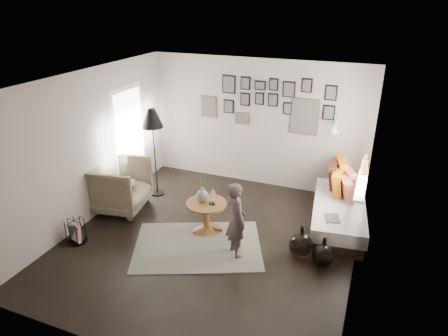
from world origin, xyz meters
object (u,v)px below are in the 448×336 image
at_px(pedestal_table, 207,218).
at_px(child, 236,220).
at_px(floor_lamp, 152,122).
at_px(demijohn_small, 323,256).
at_px(demijohn_large, 301,245).
at_px(armchair, 118,186).
at_px(daybed, 340,208).
at_px(vase, 202,193).
at_px(magazine_basket, 76,231).

relative_size(pedestal_table, child, 0.56).
relative_size(floor_lamp, demijohn_small, 3.58).
bearing_deg(demijohn_large, armchair, 175.78).
bearing_deg(demijohn_large, daybed, 71.03).
xyz_separation_m(pedestal_table, floor_lamp, (-1.48, 0.87, 1.27)).
bearing_deg(vase, child, -31.54).
relative_size(magazine_basket, demijohn_small, 0.79).
height_order(magazine_basket, demijohn_large, demijohn_large).
distance_m(pedestal_table, floor_lamp, 2.13).
relative_size(magazine_basket, demijohn_large, 0.72).
relative_size(vase, child, 0.40).
relative_size(pedestal_table, daybed, 0.33).
height_order(pedestal_table, magazine_basket, pedestal_table).
bearing_deg(daybed, armchair, -172.84).
xyz_separation_m(vase, armchair, (-1.75, 0.08, -0.21)).
height_order(demijohn_large, child, child).
bearing_deg(daybed, demijohn_large, -115.62).
height_order(pedestal_table, child, child).
height_order(floor_lamp, demijohn_small, floor_lamp).
relative_size(floor_lamp, magazine_basket, 4.54).
xyz_separation_m(vase, magazine_basket, (-1.75, -1.12, -0.49)).
distance_m(vase, magazine_basket, 2.13).
height_order(pedestal_table, demijohn_small, pedestal_table).
distance_m(pedestal_table, demijohn_small, 2.00).
bearing_deg(daybed, pedestal_table, -159.43).
height_order(pedestal_table, demijohn_large, demijohn_large).
relative_size(vase, demijohn_large, 0.90).
relative_size(demijohn_small, child, 0.40).
relative_size(armchair, floor_lamp, 0.58).
xyz_separation_m(pedestal_table, vase, (-0.08, 0.02, 0.43)).
height_order(pedestal_table, vase, vase).
height_order(pedestal_table, floor_lamp, floor_lamp).
relative_size(floor_lamp, demijohn_large, 3.26).
bearing_deg(pedestal_table, armchair, 176.84).
bearing_deg(floor_lamp, demijohn_large, -18.17).
distance_m(armchair, child, 2.58).
bearing_deg(demijohn_small, floor_lamp, 161.75).
bearing_deg(child, floor_lamp, 14.62).
bearing_deg(demijohn_small, child, -172.20).
xyz_separation_m(floor_lamp, demijohn_large, (3.11, -1.02, -1.31)).
bearing_deg(armchair, vase, -102.74).
bearing_deg(pedestal_table, child, -33.26).
xyz_separation_m(magazine_basket, demijohn_small, (3.81, 0.82, -0.01)).
xyz_separation_m(armchair, magazine_basket, (0.00, -1.20, -0.27)).
height_order(vase, demijohn_large, vase).
bearing_deg(armchair, pedestal_table, -103.25).
relative_size(pedestal_table, armchair, 0.66).
bearing_deg(demijohn_large, pedestal_table, 174.60).
bearing_deg(pedestal_table, daybed, 27.23).
relative_size(pedestal_table, demijohn_small, 1.38).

